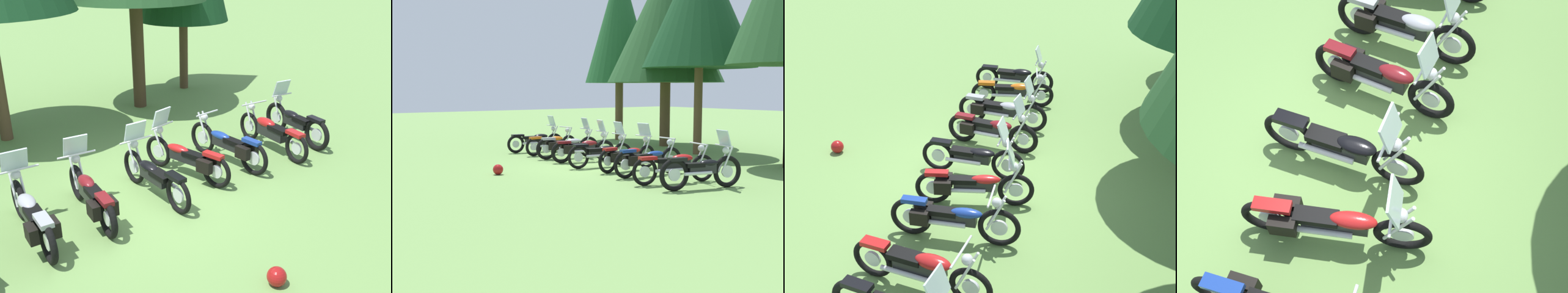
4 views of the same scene
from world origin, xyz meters
TOP-DOWN VIEW (x-y plane):
  - ground_plane at (0.00, 0.00)m, footprint 80.00×80.00m
  - motorcycle_0 at (-4.51, 0.37)m, footprint 0.72×2.25m
  - motorcycle_1 at (-3.46, 0.41)m, footprint 0.72×2.21m
  - motorcycle_2 at (-2.21, 0.22)m, footprint 0.88×2.25m
  - motorcycle_3 at (-1.15, 0.12)m, footprint 0.88×2.16m
  - motorcycle_4 at (0.13, -0.07)m, footprint 0.73×2.22m
  - motorcycle_5 at (1.16, 0.07)m, footprint 0.65×2.28m
  - motorcycle_6 at (2.25, -0.11)m, footprint 0.64×2.32m
  - motorcycle_7 at (3.52, -0.33)m, footprint 0.84×2.33m
  - motorcycle_8 at (4.46, -0.36)m, footprint 0.79×2.19m
  - pine_tree_0 at (-6.60, 6.01)m, footprint 3.11×3.11m
  - pine_tree_1 at (-3.32, 5.79)m, footprint 4.75×4.75m
  - pine_tree_2 at (-0.56, 4.79)m, footprint 4.10×4.10m
  - dropped_helmet at (-0.36, -3.29)m, footprint 0.29×0.29m

SIDE VIEW (x-z plane):
  - ground_plane at x=0.00m, z-range 0.00..0.00m
  - dropped_helmet at x=-0.36m, z-range 0.00..0.29m
  - motorcycle_1 at x=-3.46m, z-range -0.07..0.92m
  - motorcycle_5 at x=1.16m, z-range -0.23..1.13m
  - motorcycle_6 at x=2.25m, z-range -0.06..0.97m
  - motorcycle_0 at x=-4.51m, z-range -0.22..1.13m
  - motorcycle_3 at x=-1.15m, z-range -0.22..1.13m
  - motorcycle_4 at x=0.13m, z-range -0.22..1.14m
  - motorcycle_7 at x=3.52m, z-range -0.04..0.96m
  - motorcycle_2 at x=-2.21m, z-range -0.22..1.15m
  - motorcycle_8 at x=4.46m, z-range -0.22..1.17m
  - pine_tree_1 at x=-3.32m, z-range 1.29..8.86m
  - pine_tree_0 at x=-6.60m, z-range 1.29..9.42m
  - pine_tree_2 at x=-0.56m, z-range 1.54..9.19m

